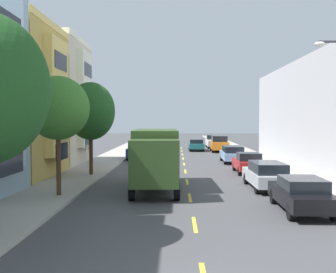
{
  "coord_description": "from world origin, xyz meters",
  "views": [
    {
      "loc": [
        -0.66,
        -7.28,
        3.76
      ],
      "look_at": [
        -1.33,
        24.4,
        2.49
      ],
      "focal_mm": 42.61,
      "sensor_mm": 36.0,
      "label": 1
    }
  ],
  "objects": [
    {
      "name": "parked_wagon_sky",
      "position": [
        4.33,
        28.2,
        0.8
      ],
      "size": [
        1.89,
        4.73,
        1.5
      ],
      "color": "#7A9EC6",
      "rests_on": "ground_plane"
    },
    {
      "name": "moving_teal_sedan",
      "position": [
        1.8,
        42.28,
        0.75
      ],
      "size": [
        1.8,
        4.5,
        1.43
      ],
      "color": "#195B60",
      "rests_on": "ground_plane"
    },
    {
      "name": "parked_wagon_champagne",
      "position": [
        -4.28,
        37.26,
        0.8
      ],
      "size": [
        1.88,
        4.72,
        1.5
      ],
      "color": "tan",
      "rests_on": "ground_plane"
    },
    {
      "name": "street_tree_second",
      "position": [
        -6.4,
        11.91,
        4.35
      ],
      "size": [
        3.03,
        3.03,
        5.78
      ],
      "color": "#47331E",
      "rests_on": "sidewalk_left"
    },
    {
      "name": "delivery_box_truck",
      "position": [
        -1.81,
        14.45,
        1.86
      ],
      "size": [
        2.65,
        7.75,
        3.24
      ],
      "color": "#2D471E",
      "rests_on": "ground_plane"
    },
    {
      "name": "parked_suv_orange",
      "position": [
        4.49,
        40.69,
        0.99
      ],
      "size": [
        2.05,
        4.84,
        1.93
      ],
      "color": "orange",
      "rests_on": "ground_plane"
    },
    {
      "name": "parked_sedan_black",
      "position": [
        4.48,
        9.09,
        0.75
      ],
      "size": [
        1.91,
        4.54,
        1.43
      ],
      "color": "black",
      "rests_on": "ground_plane"
    },
    {
      "name": "sidewalk_right",
      "position": [
        7.1,
        28.0,
        0.07
      ],
      "size": [
        3.2,
        120.0,
        0.14
      ],
      "primitive_type": "cube",
      "color": "#A39E93",
      "rests_on": "ground_plane"
    },
    {
      "name": "parked_pickup_navy",
      "position": [
        -4.26,
        31.36,
        0.83
      ],
      "size": [
        2.13,
        5.35,
        1.73
      ],
      "color": "navy",
      "rests_on": "ground_plane"
    },
    {
      "name": "sidewalk_left",
      "position": [
        -7.1,
        28.0,
        0.07
      ],
      "size": [
        3.2,
        120.0,
        0.14
      ],
      "primitive_type": "cube",
      "color": "#A39E93",
      "rests_on": "ground_plane"
    },
    {
      "name": "townhouse_fourth_cream",
      "position": [
        -13.77,
        26.45,
        5.16
      ],
      "size": [
        10.95,
        7.77,
        10.72
      ],
      "color": "beige",
      "rests_on": "ground_plane"
    },
    {
      "name": "parked_hatchback_red",
      "position": [
        4.43,
        21.05,
        0.76
      ],
      "size": [
        1.77,
        4.01,
        1.5
      ],
      "color": "#AD1E1E",
      "rests_on": "ground_plane"
    },
    {
      "name": "street_tree_third",
      "position": [
        -6.4,
        19.27,
        4.38
      ],
      "size": [
        3.24,
        3.24,
        6.18
      ],
      "color": "#47331E",
      "rests_on": "sidewalk_left"
    },
    {
      "name": "parked_pickup_white",
      "position": [
        4.48,
        47.37,
        0.83
      ],
      "size": [
        2.03,
        5.31,
        1.73
      ],
      "color": "silver",
      "rests_on": "ground_plane"
    },
    {
      "name": "ground_plane",
      "position": [
        0.0,
        30.0,
        0.0
      ],
      "size": [
        160.0,
        160.0,
        0.0
      ],
      "primitive_type": "plane",
      "color": "#424244"
    },
    {
      "name": "lane_centerline_dashes",
      "position": [
        0.0,
        24.5,
        0.0
      ],
      "size": [
        0.14,
        47.2,
        0.01
      ],
      "color": "yellow",
      "rests_on": "ground_plane"
    },
    {
      "name": "parked_suv_forest",
      "position": [
        -4.2,
        50.67,
        0.99
      ],
      "size": [
        2.08,
        4.85,
        1.93
      ],
      "color": "#194C28",
      "rests_on": "ground_plane"
    },
    {
      "name": "parked_wagon_silver",
      "position": [
        4.28,
        14.56,
        0.8
      ],
      "size": [
        1.85,
        4.71,
        1.5
      ],
      "color": "#B2B5BA",
      "rests_on": "ground_plane"
    }
  ]
}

